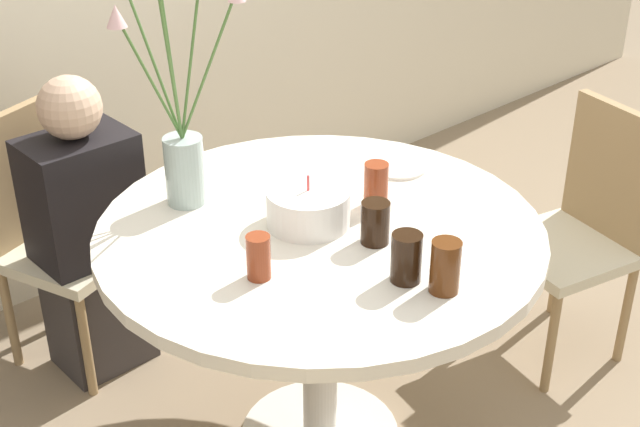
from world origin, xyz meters
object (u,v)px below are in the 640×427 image
at_px(side_plate, 399,167).
at_px(drink_glass_1, 406,258).
at_px(chair_left_flank, 52,225).
at_px(flower_vase, 180,134).
at_px(chair_near_front, 584,222).
at_px(drink_glass_2, 376,185).
at_px(person_guest, 89,238).
at_px(drink_glass_0, 375,223).
at_px(drink_glass_3, 259,257).
at_px(birthday_cake, 308,207).
at_px(drink_glass_4, 445,267).

distance_m(side_plate, drink_glass_1, 0.63).
relative_size(chair_left_flank, flower_vase, 1.20).
bearing_deg(chair_near_front, drink_glass_2, -91.69).
height_order(flower_vase, person_guest, flower_vase).
distance_m(drink_glass_0, person_guest, 1.09).
bearing_deg(person_guest, chair_near_front, -39.01).
relative_size(chair_near_front, flower_vase, 1.20).
distance_m(chair_near_front, flower_vase, 1.42).
bearing_deg(drink_glass_3, drink_glass_0, -12.17).
relative_size(birthday_cake, drink_glass_4, 1.69).
bearing_deg(drink_glass_3, drink_glass_4, -49.72).
bearing_deg(birthday_cake, drink_glass_2, -13.56).
xyz_separation_m(drink_glass_0, drink_glass_1, (-0.08, -0.18, 0.01)).
xyz_separation_m(birthday_cake, person_guest, (-0.28, 0.79, -0.33)).
height_order(chair_near_front, drink_glass_0, chair_near_front).
bearing_deg(chair_near_front, person_guest, -116.15).
distance_m(chair_near_front, drink_glass_1, 1.09).
bearing_deg(drink_glass_3, drink_glass_2, 8.07).
bearing_deg(birthday_cake, drink_glass_4, -86.94).
relative_size(side_plate, drink_glass_4, 1.26).
xyz_separation_m(drink_glass_0, drink_glass_4, (-0.04, -0.28, 0.01)).
bearing_deg(drink_glass_0, drink_glass_4, -98.41).
bearing_deg(side_plate, drink_glass_4, -127.46).
distance_m(drink_glass_1, drink_glass_2, 0.39).
distance_m(side_plate, drink_glass_3, 0.74).
bearing_deg(flower_vase, drink_glass_0, -64.61).
bearing_deg(side_plate, chair_left_flank, 131.52).
xyz_separation_m(side_plate, drink_glass_3, (-0.71, -0.19, 0.05)).
bearing_deg(side_plate, drink_glass_0, -144.74).
bearing_deg(drink_glass_0, chair_near_front, -4.11).
xyz_separation_m(drink_glass_2, drink_glass_3, (-0.48, -0.07, -0.01)).
distance_m(birthday_cake, drink_glass_1, 0.37).
height_order(chair_left_flank, drink_glass_2, drink_glass_2).
bearing_deg(chair_near_front, drink_glass_0, -81.26).
relative_size(chair_left_flank, chair_near_front, 1.00).
xyz_separation_m(chair_near_front, drink_glass_2, (-0.81, 0.21, 0.34)).
distance_m(chair_left_flank, drink_glass_1, 1.39).
xyz_separation_m(chair_left_flank, drink_glass_1, (0.32, -1.31, 0.34)).
distance_m(side_plate, drink_glass_2, 0.27).
relative_size(chair_near_front, drink_glass_1, 6.93).
relative_size(drink_glass_1, drink_glass_4, 0.95).
xyz_separation_m(flower_vase, drink_glass_4, (0.21, -0.80, -0.15)).
relative_size(flower_vase, drink_glass_2, 5.64).
distance_m(chair_near_front, drink_glass_0, 1.01).
bearing_deg(flower_vase, drink_glass_4, -75.49).
distance_m(drink_glass_2, drink_glass_3, 0.49).
bearing_deg(drink_glass_0, person_guest, 109.23).
height_order(chair_left_flank, drink_glass_1, drink_glass_1).
height_order(birthday_cake, drink_glass_0, birthday_cake).
height_order(chair_near_front, flower_vase, flower_vase).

